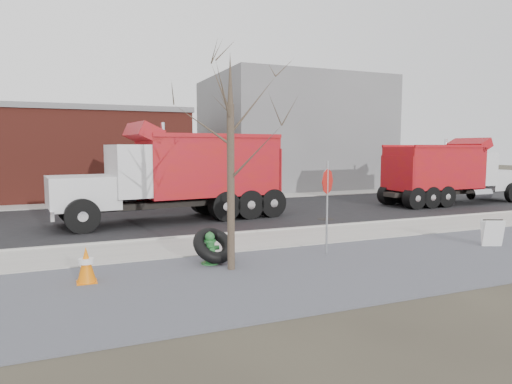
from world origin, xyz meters
name	(u,v)px	position (x,y,z in m)	size (l,w,h in m)	color
ground	(298,240)	(0.00, 0.00, 0.00)	(120.00, 120.00, 0.00)	#383328
gravel_verge	(363,265)	(0.00, -3.50, 0.01)	(60.00, 5.00, 0.03)	slate
sidewalk	(294,238)	(0.00, 0.25, 0.03)	(60.00, 2.50, 0.06)	#9E9B93
curb	(277,230)	(0.00, 1.55, 0.06)	(60.00, 0.15, 0.11)	#9E9B93
road	(232,213)	(0.00, 6.30, 0.01)	(60.00, 9.40, 0.02)	black
far_sidewalk	(198,199)	(0.00, 12.00, 0.03)	(60.00, 2.00, 0.06)	#9E9B93
building_grey	(292,133)	(9.00, 18.00, 4.00)	(12.00, 10.00, 8.00)	slate
building_brick	(6,153)	(-10.00, 17.00, 2.65)	(20.20, 8.20, 5.30)	maroon
bare_tree	(231,134)	(-3.20, -2.60, 3.30)	(3.20, 3.20, 5.20)	#382D23
fire_hydrant	(210,250)	(-3.52, -1.90, 0.39)	(0.48, 0.47, 0.85)	#2D7630
truck_tire	(214,245)	(-3.41, -1.83, 0.48)	(1.31, 1.25, 0.96)	black
stop_sign	(327,191)	(-0.24, -2.14, 1.79)	(0.60, 0.43, 2.61)	gray
sandwich_board	(492,233)	(4.87, -3.18, 0.44)	(0.69, 0.57, 0.82)	silver
traffic_cone_far	(86,265)	(-6.50, -2.39, 0.41)	(0.43, 0.43, 0.82)	orange
dump_truck_red_a	(449,171)	(11.65, 5.21, 1.73)	(8.45, 2.52, 3.41)	black
dump_truck_red_b	(181,172)	(-2.53, 5.37, 1.97)	(9.36, 3.55, 3.87)	black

